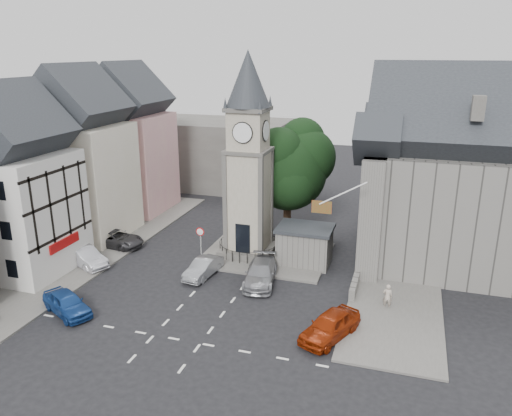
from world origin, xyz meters
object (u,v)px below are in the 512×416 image
(clock_tower, at_px, (248,158))
(car_east_red, at_px, (330,326))
(stone_shelter, at_px, (305,245))
(pedestrian, at_px, (387,296))
(car_west_blue, at_px, (67,303))

(clock_tower, bearing_deg, car_east_red, -51.28)
(stone_shelter, distance_m, car_east_red, 10.79)
(stone_shelter, bearing_deg, pedestrian, -39.38)
(clock_tower, distance_m, car_east_red, 15.44)
(stone_shelter, xyz_separation_m, car_west_blue, (-12.84, -12.35, -0.82))
(stone_shelter, bearing_deg, car_east_red, -69.90)
(stone_shelter, height_order, car_east_red, stone_shelter)
(clock_tower, height_order, stone_shelter, clock_tower)
(clock_tower, relative_size, pedestrian, 9.48)
(stone_shelter, height_order, pedestrian, stone_shelter)
(car_west_blue, distance_m, car_east_red, 16.69)
(car_east_red, bearing_deg, pedestrian, 80.92)
(car_west_blue, height_order, car_east_red, car_east_red)
(stone_shelter, relative_size, car_west_blue, 1.01)
(clock_tower, xyz_separation_m, stone_shelter, (4.80, -0.49, -6.57))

